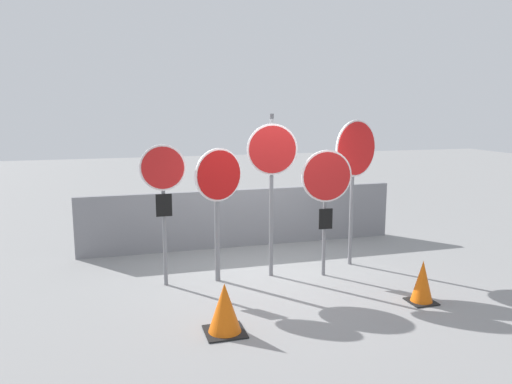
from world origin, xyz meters
name	(u,v)px	position (x,y,z in m)	size (l,w,h in m)	color
ground_plane	(270,275)	(0.00, 0.00, 0.00)	(40.00, 40.00, 0.00)	gray
fence_back	(243,218)	(0.00, 1.79, 0.56)	(6.19, 0.12, 1.12)	slate
stop_sign_0	(163,183)	(-1.67, -0.04, 1.58)	(0.68, 0.12, 2.15)	slate
stop_sign_1	(218,188)	(-0.86, -0.08, 1.47)	(0.77, 0.30, 2.08)	slate
stop_sign_2	(272,163)	(0.00, -0.08, 1.83)	(0.78, 0.17, 2.58)	slate
stop_sign_3	(326,185)	(0.82, -0.30, 1.48)	(0.82, 0.14, 2.03)	slate
stop_sign_4	(355,158)	(1.51, 0.11, 1.84)	(0.89, 0.37, 2.47)	slate
traffic_cone_0	(225,308)	(-1.16, -1.85, 0.31)	(0.48, 0.48, 0.62)	black
traffic_cone_1	(422,282)	(1.67, -1.68, 0.30)	(0.36, 0.36, 0.60)	black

